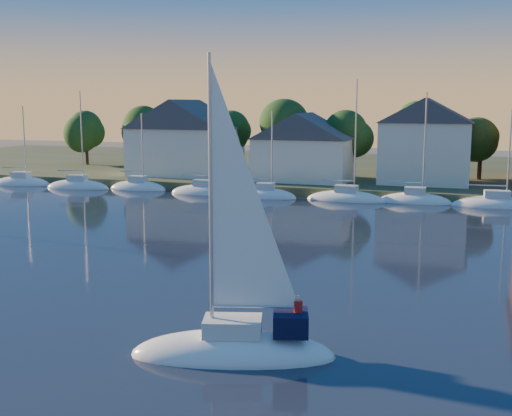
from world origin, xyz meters
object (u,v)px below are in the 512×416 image
at_px(clubhouse_west, 185,137).
at_px(hero_sailboat, 236,344).
at_px(clubhouse_east, 426,140).
at_px(clubhouse_centre, 304,146).

height_order(clubhouse_west, hero_sailboat, hero_sailboat).
distance_m(clubhouse_west, hero_sailboat, 58.90).
height_order(clubhouse_east, hero_sailboat, hero_sailboat).
bearing_deg(clubhouse_centre, hero_sailboat, -78.57).
relative_size(clubhouse_west, hero_sailboat, 1.03).
bearing_deg(clubhouse_east, hero_sailboat, -93.87).
height_order(clubhouse_west, clubhouse_east, clubhouse_east).
bearing_deg(clubhouse_east, clubhouse_west, -178.09).
relative_size(clubhouse_centre, hero_sailboat, 0.87).
relative_size(clubhouse_west, clubhouse_centre, 1.18).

